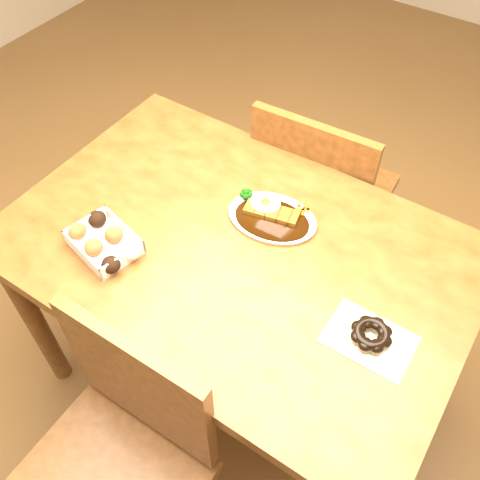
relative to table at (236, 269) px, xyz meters
The scene contains 7 objects.
ground 0.65m from the table, ahead, with size 6.00×6.00×0.00m, color brown.
table is the anchor object (origin of this frame).
chair_far 0.56m from the table, 91.06° to the left, with size 0.44×0.44×0.87m.
chair_near 0.56m from the table, 88.66° to the right, with size 0.42×0.42×0.87m.
katsu_curry_plate 0.17m from the table, 79.19° to the left, with size 0.26×0.21×0.05m.
donut_box 0.36m from the table, 145.24° to the right, with size 0.21×0.17×0.05m.
pon_de_ring 0.42m from the table, ahead, with size 0.19×0.14×0.04m.
Camera 1 is at (0.49, -0.72, 1.81)m, focal length 40.00 mm.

